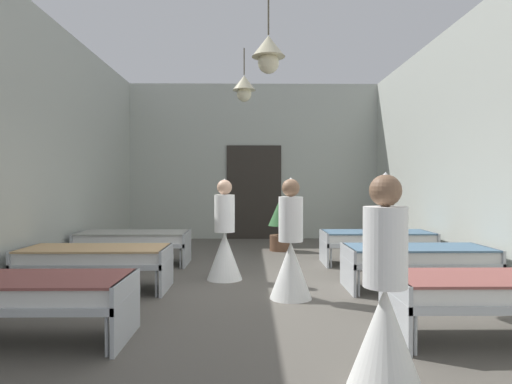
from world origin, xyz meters
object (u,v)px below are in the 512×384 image
(bed_left_row_0, at_px, (22,293))
(bed_left_row_2, at_px, (134,239))
(nurse_near_aisle, at_px, (225,244))
(nurse_mid_aisle, at_px, (385,312))
(bed_left_row_1, at_px, (96,257))
(bed_right_row_1, at_px, (417,257))
(nurse_far_aisle, at_px, (291,255))
(bed_right_row_2, at_px, (377,239))
(bed_right_row_0, at_px, (497,291))
(potted_plant, at_px, (280,222))

(bed_left_row_0, height_order, bed_left_row_2, same)
(bed_left_row_2, bearing_deg, nurse_near_aisle, -36.87)
(nurse_mid_aisle, bearing_deg, bed_left_row_1, 57.07)
(bed_right_row_1, height_order, nurse_far_aisle, nurse_far_aisle)
(bed_left_row_1, height_order, nurse_mid_aisle, nurse_mid_aisle)
(bed_left_row_0, distance_m, bed_left_row_2, 3.80)
(bed_left_row_1, height_order, nurse_far_aisle, nurse_far_aisle)
(bed_right_row_2, relative_size, nurse_mid_aisle, 1.28)
(bed_left_row_1, bearing_deg, nurse_near_aisle, 21.58)
(bed_right_row_0, distance_m, potted_plant, 5.63)
(nurse_far_aisle, bearing_deg, nurse_near_aisle, 133.64)
(nurse_mid_aisle, distance_m, potted_plant, 6.35)
(bed_right_row_1, xyz_separation_m, nurse_far_aisle, (-1.73, -0.43, 0.09))
(bed_left_row_0, relative_size, bed_right_row_1, 1.00)
(nurse_mid_aisle, xyz_separation_m, nurse_far_aisle, (-0.43, 2.41, 0.00))
(bed_left_row_0, height_order, nurse_far_aisle, nurse_far_aisle)
(bed_left_row_2, distance_m, potted_plant, 3.11)
(bed_right_row_2, distance_m, nurse_near_aisle, 2.89)
(bed_right_row_0, relative_size, nurse_mid_aisle, 1.28)
(bed_left_row_0, relative_size, nurse_near_aisle, 1.28)
(bed_right_row_1, xyz_separation_m, nurse_mid_aisle, (-1.30, -2.85, 0.09))
(bed_right_row_2, relative_size, nurse_far_aisle, 1.28)
(bed_left_row_0, relative_size, nurse_mid_aisle, 1.28)
(bed_left_row_1, relative_size, bed_right_row_2, 1.00)
(bed_right_row_0, relative_size, potted_plant, 1.73)
(bed_left_row_2, bearing_deg, bed_right_row_0, -41.71)
(bed_left_row_2, height_order, bed_right_row_2, same)
(bed_left_row_0, xyz_separation_m, bed_left_row_2, (0.00, 3.80, 0.00))
(nurse_near_aisle, relative_size, nurse_far_aisle, 1.00)
(bed_left_row_0, bearing_deg, potted_plant, 63.69)
(bed_right_row_2, distance_m, nurse_mid_aisle, 4.93)
(bed_right_row_2, bearing_deg, nurse_far_aisle, -126.52)
(bed_right_row_1, bearing_deg, nurse_far_aisle, -165.88)
(bed_right_row_1, distance_m, nurse_near_aisle, 2.69)
(bed_right_row_0, height_order, bed_left_row_1, same)
(bed_right_row_0, bearing_deg, bed_left_row_1, 155.98)
(bed_right_row_2, distance_m, potted_plant, 2.26)
(bed_left_row_0, bearing_deg, nurse_mid_aisle, -17.77)
(bed_right_row_0, relative_size, bed_right_row_2, 1.00)
(nurse_far_aisle, bearing_deg, bed_left_row_1, 175.15)
(bed_left_row_1, height_order, potted_plant, potted_plant)
(bed_left_row_0, distance_m, nurse_near_aisle, 3.05)
(nurse_far_aisle, bearing_deg, nurse_mid_aisle, -75.11)
(bed_left_row_1, relative_size, nurse_near_aisle, 1.28)
(bed_left_row_2, distance_m, nurse_far_aisle, 3.45)
(bed_right_row_0, relative_size, bed_right_row_1, 1.00)
(bed_left_row_1, height_order, bed_right_row_1, same)
(bed_left_row_1, relative_size, bed_right_row_1, 1.00)
(bed_right_row_1, bearing_deg, bed_left_row_0, -155.98)
(nurse_mid_aisle, relative_size, potted_plant, 1.35)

